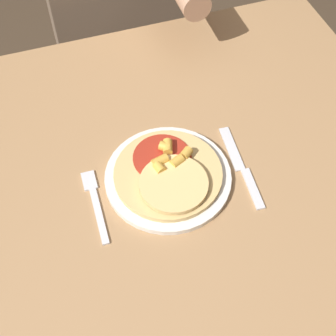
{
  "coord_description": "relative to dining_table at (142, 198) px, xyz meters",
  "views": [
    {
      "loc": [
        -0.12,
        -0.56,
        1.57
      ],
      "look_at": [
        0.05,
        -0.04,
        0.81
      ],
      "focal_mm": 50.0,
      "sensor_mm": 36.0,
      "label": 1
    }
  ],
  "objects": [
    {
      "name": "ground_plane",
      "position": [
        0.0,
        0.0,
        -0.66
      ],
      "size": [
        8.0,
        8.0,
        0.0
      ],
      "primitive_type": "plane",
      "color": "#423323"
    },
    {
      "name": "dining_table",
      "position": [
        0.0,
        0.0,
        0.0
      ],
      "size": [
        1.25,
        0.92,
        0.77
      ],
      "color": "#9E754C",
      "rests_on": "ground_plane"
    },
    {
      "name": "plate",
      "position": [
        0.05,
        -0.04,
        0.11
      ],
      "size": [
        0.26,
        0.26,
        0.01
      ],
      "color": "silver",
      "rests_on": "dining_table"
    },
    {
      "name": "pizza",
      "position": [
        0.05,
        -0.04,
        0.13
      ],
      "size": [
        0.22,
        0.22,
        0.04
      ],
      "color": "tan",
      "rests_on": "plate"
    },
    {
      "name": "fork",
      "position": [
        -0.11,
        -0.04,
        0.11
      ],
      "size": [
        0.03,
        0.18,
        0.0
      ],
      "color": "silver",
      "rests_on": "dining_table"
    },
    {
      "name": "knife",
      "position": [
        0.21,
        -0.06,
        0.11
      ],
      "size": [
        0.03,
        0.22,
        0.0
      ],
      "color": "silver",
      "rests_on": "dining_table"
    }
  ]
}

